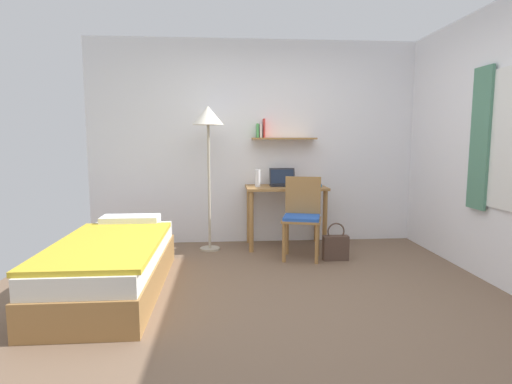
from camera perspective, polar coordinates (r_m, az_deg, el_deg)
The scene contains 10 objects.
ground_plane at distance 3.67m, azimuth 3.60°, elevation -14.28°, with size 5.28×5.28×0.00m, color brown.
wall_back at distance 5.43m, azimuth 0.74°, elevation 6.77°, with size 4.40×0.27×2.60m.
bed at distance 3.96m, azimuth -19.07°, elevation -9.39°, with size 0.87×1.95×0.54m.
desk at distance 5.19m, azimuth 4.10°, elevation -0.89°, with size 0.99×0.56×0.76m.
desk_chair at distance 4.74m, azimuth 6.35°, elevation -2.97°, with size 0.51×0.49×0.92m.
standing_lamp at distance 5.00m, azimuth -6.59°, elevation 9.18°, with size 0.37×0.37×1.74m.
laptop at distance 5.24m, azimuth 3.68°, elevation 1.48°, with size 0.33×0.23×0.22m.
water_bottle at distance 5.09m, azimuth 0.24°, elevation 1.90°, with size 0.07×0.07×0.21m, color silver.
book_stack at distance 5.20m, azimuth 7.89°, elevation 1.33°, with size 0.19×0.25×0.10m.
handbag at distance 4.77m, azimuth 10.87°, elevation -7.41°, with size 0.28×0.11×0.42m.
Camera 1 is at (-0.49, -3.38, 1.35)m, focal length 29.13 mm.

